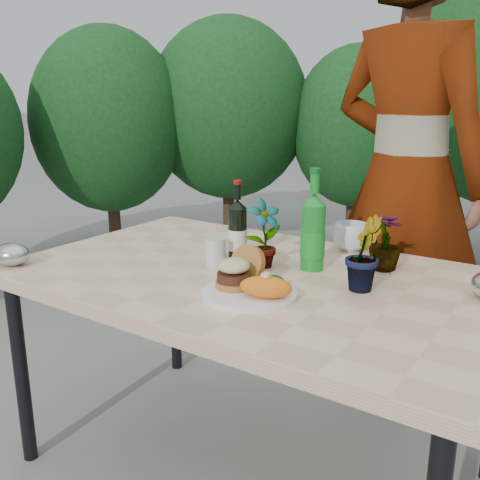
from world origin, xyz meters
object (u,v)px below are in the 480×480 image
Objects in this scene: patio_table at (253,289)px; person at (406,179)px; dinner_plate at (249,293)px; wine_bottle at (237,231)px.

patio_table is 0.81× the size of person.
wine_bottle is (-0.23, 0.27, 0.10)m from dinner_plate.
wine_bottle is 0.14× the size of person.
dinner_plate reaches higher than patio_table.
person is (0.25, 0.76, 0.29)m from patio_table.
dinner_plate is 0.37m from wine_bottle.
patio_table is at bearing 119.30° from dinner_plate.
dinner_plate is 0.98m from person.
patio_table is 5.62× the size of wine_bottle.
patio_table is at bearing 89.26° from person.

